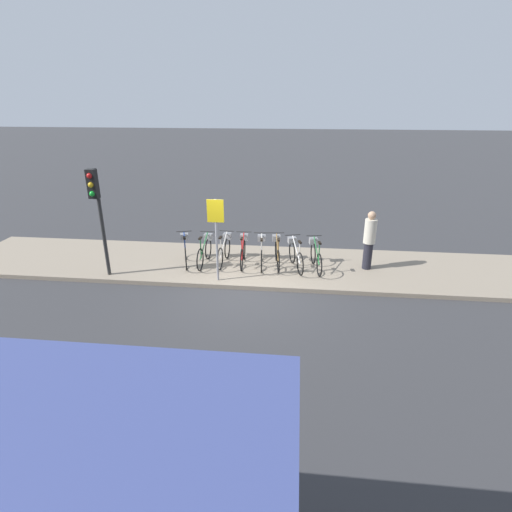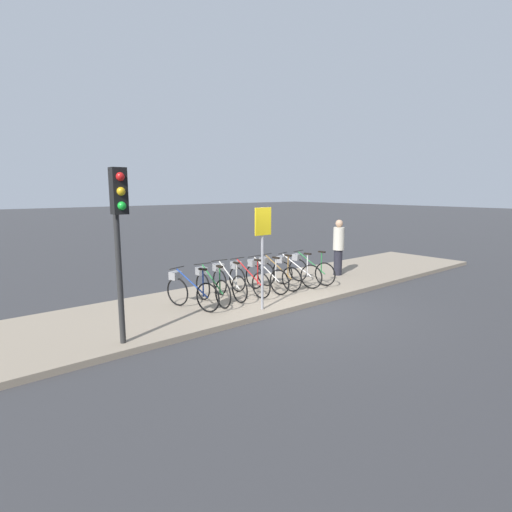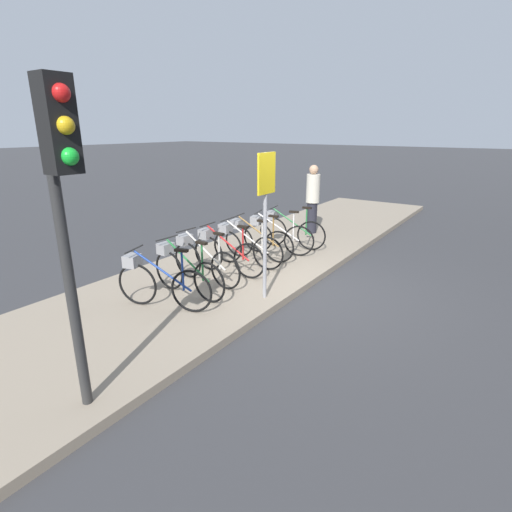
{
  "view_description": "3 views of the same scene",
  "coord_description": "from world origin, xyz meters",
  "px_view_note": "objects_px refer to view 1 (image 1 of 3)",
  "views": [
    {
      "loc": [
        1.34,
        -9.55,
        4.82
      ],
      "look_at": [
        0.26,
        0.5,
        0.8
      ],
      "focal_mm": 28.0,
      "sensor_mm": 36.0,
      "label": 1
    },
    {
      "loc": [
        -6.37,
        -6.27,
        2.78
      ],
      "look_at": [
        -0.31,
        1.09,
        1.18
      ],
      "focal_mm": 28.0,
      "sensor_mm": 36.0,
      "label": 2
    },
    {
      "loc": [
        -5.76,
        -2.92,
        2.73
      ],
      "look_at": [
        -0.44,
        0.7,
        0.66
      ],
      "focal_mm": 28.0,
      "sensor_mm": 36.0,
      "label": 3
    }
  ],
  "objects_px": {
    "sign_post": "(216,227)",
    "parked_bicycle_1": "(205,250)",
    "parked_bicycle_3": "(243,250)",
    "parked_bicycle_2": "(224,249)",
    "parked_bicycle_6": "(295,254)",
    "parked_bicycle_7": "(316,255)",
    "pedestrian": "(369,239)",
    "traffic_light": "(96,201)",
    "parked_bicycle_5": "(277,251)",
    "parked_bicycle_0": "(185,250)",
    "parked_bicycle_4": "(262,251)"
  },
  "relations": [
    {
      "from": "parked_bicycle_2",
      "to": "parked_bicycle_0",
      "type": "bearing_deg",
      "value": -171.83
    },
    {
      "from": "pedestrian",
      "to": "parked_bicycle_0",
      "type": "bearing_deg",
      "value": -178.34
    },
    {
      "from": "parked_bicycle_2",
      "to": "parked_bicycle_3",
      "type": "distance_m",
      "value": 0.58
    },
    {
      "from": "parked_bicycle_6",
      "to": "parked_bicycle_3",
      "type": "bearing_deg",
      "value": 175.36
    },
    {
      "from": "parked_bicycle_7",
      "to": "pedestrian",
      "type": "bearing_deg",
      "value": 6.04
    },
    {
      "from": "sign_post",
      "to": "parked_bicycle_1",
      "type": "bearing_deg",
      "value": 117.71
    },
    {
      "from": "parked_bicycle_2",
      "to": "parked_bicycle_5",
      "type": "distance_m",
      "value": 1.6
    },
    {
      "from": "parked_bicycle_5",
      "to": "pedestrian",
      "type": "xyz_separation_m",
      "value": [
        2.65,
        0.01,
        0.49
      ]
    },
    {
      "from": "parked_bicycle_7",
      "to": "parked_bicycle_1",
      "type": "bearing_deg",
      "value": 179.19
    },
    {
      "from": "parked_bicycle_7",
      "to": "parked_bicycle_4",
      "type": "bearing_deg",
      "value": 176.38
    },
    {
      "from": "parked_bicycle_4",
      "to": "traffic_light",
      "type": "height_order",
      "value": "traffic_light"
    },
    {
      "from": "traffic_light",
      "to": "sign_post",
      "type": "distance_m",
      "value": 3.23
    },
    {
      "from": "parked_bicycle_5",
      "to": "parked_bicycle_7",
      "type": "height_order",
      "value": "same"
    },
    {
      "from": "parked_bicycle_3",
      "to": "traffic_light",
      "type": "bearing_deg",
      "value": -160.35
    },
    {
      "from": "parked_bicycle_2",
      "to": "parked_bicycle_7",
      "type": "distance_m",
      "value": 2.74
    },
    {
      "from": "parked_bicycle_6",
      "to": "traffic_light",
      "type": "relative_size",
      "value": 0.51
    },
    {
      "from": "parked_bicycle_2",
      "to": "parked_bicycle_6",
      "type": "relative_size",
      "value": 1.03
    },
    {
      "from": "parked_bicycle_4",
      "to": "traffic_light",
      "type": "xyz_separation_m",
      "value": [
        -4.26,
        -1.28,
        1.74
      ]
    },
    {
      "from": "parked_bicycle_4",
      "to": "parked_bicycle_5",
      "type": "xyz_separation_m",
      "value": [
        0.46,
        0.05,
        0.0
      ]
    },
    {
      "from": "parked_bicycle_2",
      "to": "parked_bicycle_7",
      "type": "xyz_separation_m",
      "value": [
        2.73,
        -0.17,
        0.0
      ]
    },
    {
      "from": "parked_bicycle_2",
      "to": "parked_bicycle_6",
      "type": "xyz_separation_m",
      "value": [
        2.14,
        -0.16,
        0.0
      ]
    },
    {
      "from": "traffic_light",
      "to": "sign_post",
      "type": "relative_size",
      "value": 1.32
    },
    {
      "from": "parked_bicycle_1",
      "to": "parked_bicycle_5",
      "type": "height_order",
      "value": "same"
    },
    {
      "from": "parked_bicycle_2",
      "to": "traffic_light",
      "type": "relative_size",
      "value": 0.52
    },
    {
      "from": "parked_bicycle_0",
      "to": "parked_bicycle_2",
      "type": "xyz_separation_m",
      "value": [
        1.17,
        0.17,
        0.0
      ]
    },
    {
      "from": "sign_post",
      "to": "parked_bicycle_2",
      "type": "bearing_deg",
      "value": 91.93
    },
    {
      "from": "parked_bicycle_1",
      "to": "parked_bicycle_3",
      "type": "distance_m",
      "value": 1.15
    },
    {
      "from": "sign_post",
      "to": "parked_bicycle_7",
      "type": "bearing_deg",
      "value": 22.71
    },
    {
      "from": "parked_bicycle_2",
      "to": "parked_bicycle_5",
      "type": "height_order",
      "value": "same"
    },
    {
      "from": "parked_bicycle_3",
      "to": "traffic_light",
      "type": "xyz_separation_m",
      "value": [
        -3.7,
        -1.32,
        1.74
      ]
    },
    {
      "from": "parked_bicycle_0",
      "to": "parked_bicycle_3",
      "type": "bearing_deg",
      "value": 4.36
    },
    {
      "from": "parked_bicycle_5",
      "to": "parked_bicycle_4",
      "type": "bearing_deg",
      "value": -174.2
    },
    {
      "from": "parked_bicycle_0",
      "to": "pedestrian",
      "type": "relative_size",
      "value": 0.87
    },
    {
      "from": "parked_bicycle_3",
      "to": "traffic_light",
      "type": "relative_size",
      "value": 0.52
    },
    {
      "from": "parked_bicycle_3",
      "to": "pedestrian",
      "type": "height_order",
      "value": "pedestrian"
    },
    {
      "from": "parked_bicycle_0",
      "to": "parked_bicycle_4",
      "type": "xyz_separation_m",
      "value": [
        2.31,
        0.1,
        0.0
      ]
    },
    {
      "from": "parked_bicycle_1",
      "to": "pedestrian",
      "type": "height_order",
      "value": "pedestrian"
    },
    {
      "from": "parked_bicycle_1",
      "to": "parked_bicycle_3",
      "type": "relative_size",
      "value": 1.0
    },
    {
      "from": "parked_bicycle_7",
      "to": "sign_post",
      "type": "bearing_deg",
      "value": -157.29
    },
    {
      "from": "parked_bicycle_2",
      "to": "parked_bicycle_5",
      "type": "relative_size",
      "value": 1.0
    },
    {
      "from": "parked_bicycle_1",
      "to": "parked_bicycle_4",
      "type": "relative_size",
      "value": 1.0
    },
    {
      "from": "traffic_light",
      "to": "parked_bicycle_7",
      "type": "bearing_deg",
      "value": 11.43
    },
    {
      "from": "parked_bicycle_2",
      "to": "traffic_light",
      "type": "xyz_separation_m",
      "value": [
        -3.12,
        -1.35,
        1.74
      ]
    },
    {
      "from": "parked_bicycle_4",
      "to": "parked_bicycle_6",
      "type": "xyz_separation_m",
      "value": [
        1.0,
        -0.09,
        0.0
      ]
    },
    {
      "from": "parked_bicycle_1",
      "to": "parked_bicycle_2",
      "type": "distance_m",
      "value": 0.59
    },
    {
      "from": "parked_bicycle_3",
      "to": "parked_bicycle_2",
      "type": "bearing_deg",
      "value": 176.52
    },
    {
      "from": "parked_bicycle_3",
      "to": "sign_post",
      "type": "distance_m",
      "value": 1.77
    },
    {
      "from": "parked_bicycle_3",
      "to": "parked_bicycle_6",
      "type": "distance_m",
      "value": 1.57
    },
    {
      "from": "parked_bicycle_0",
      "to": "parked_bicycle_2",
      "type": "bearing_deg",
      "value": 8.17
    },
    {
      "from": "parked_bicycle_7",
      "to": "sign_post",
      "type": "height_order",
      "value": "sign_post"
    }
  ]
}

